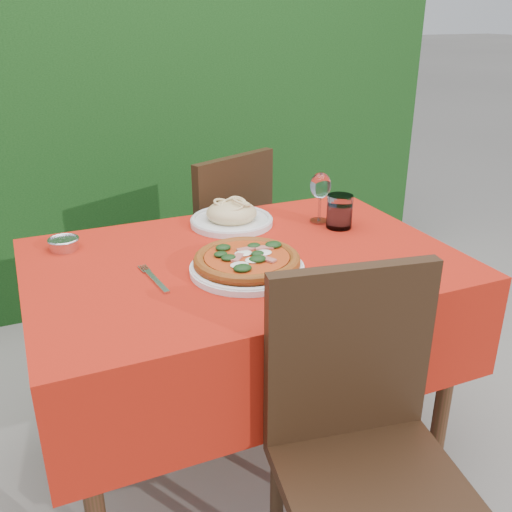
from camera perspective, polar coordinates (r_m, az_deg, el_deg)
name	(u,v)px	position (r m, az deg, el deg)	size (l,w,h in m)	color
ground	(245,451)	(2.12, -1.09, -18.96)	(60.00, 60.00, 0.00)	slate
hedge	(130,118)	(3.11, -12.53, 13.31)	(3.20, 0.55, 1.78)	black
dining_table	(244,302)	(1.78, -1.24, -4.59)	(1.26, 0.86, 0.75)	#462516
chair_near	(362,436)	(1.41, 10.54, -17.24)	(0.47, 0.47, 0.91)	black
chair_far	(219,241)	(2.45, -3.70, 1.47)	(0.53, 0.53, 0.91)	black
pizza_plate	(247,263)	(1.61, -0.91, -0.67)	(0.38, 0.38, 0.06)	white
pasta_plate	(232,216)	(1.97, -2.46, 3.99)	(0.28, 0.28, 0.08)	silver
water_glass	(339,213)	(1.95, 8.35, 4.27)	(0.09, 0.09, 0.11)	silver
wine_glass	(320,188)	(1.97, 6.47, 6.81)	(0.07, 0.07, 0.18)	white
fork	(156,281)	(1.58, -9.92, -2.50)	(0.03, 0.21, 0.01)	silver
steel_ramekin	(64,244)	(1.86, -18.65, 1.11)	(0.09, 0.09, 0.03)	silver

